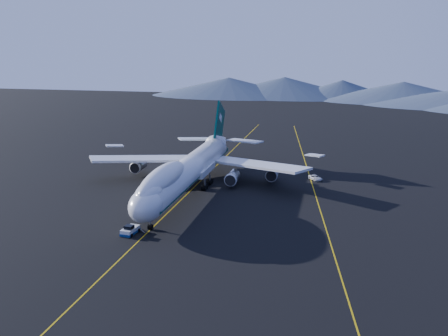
# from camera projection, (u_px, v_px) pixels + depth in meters

# --- Properties ---
(ground) EXTENTS (500.00, 500.00, 0.00)m
(ground) POSITION_uv_depth(u_px,v_px,m) (189.00, 192.00, 124.02)
(ground) COLOR black
(ground) RESTS_ON ground
(taxiway_line_main) EXTENTS (0.25, 220.00, 0.01)m
(taxiway_line_main) POSITION_uv_depth(u_px,v_px,m) (189.00, 192.00, 124.01)
(taxiway_line_main) COLOR #C5A00B
(taxiway_line_main) RESTS_ON ground
(taxiway_line_side) EXTENTS (28.08, 198.09, 0.01)m
(taxiway_line_side) POSITION_uv_depth(u_px,v_px,m) (313.00, 189.00, 126.94)
(taxiway_line_side) COLOR #C5A00B
(taxiway_line_side) RESTS_ON ground
(boeing_747) EXTENTS (59.62, 72.43, 19.37)m
(boeing_747) POSITION_uv_depth(u_px,v_px,m) (189.00, 169.00, 122.64)
(boeing_747) COLOR silver
(boeing_747) RESTS_ON ground
(pushback_tug) EXTENTS (2.95, 4.64, 1.92)m
(pushback_tug) POSITION_uv_depth(u_px,v_px,m) (130.00, 231.00, 96.63)
(pushback_tug) COLOR silver
(pushback_tug) RESTS_ON ground
(service_van) EXTENTS (4.36, 5.06, 1.29)m
(service_van) POSITION_uv_depth(u_px,v_px,m) (315.00, 178.00, 134.84)
(service_van) COLOR silver
(service_van) RESTS_ON ground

